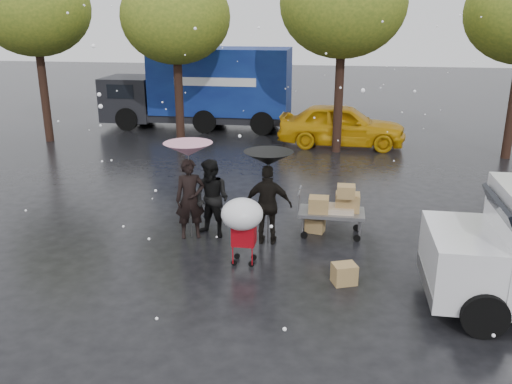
% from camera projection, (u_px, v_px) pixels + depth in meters
% --- Properties ---
extents(ground, '(90.00, 90.00, 0.00)m').
position_uv_depth(ground, '(207.00, 263.00, 11.25)').
color(ground, black).
rests_on(ground, ground).
extents(person_pink, '(0.79, 0.65, 1.85)m').
position_uv_depth(person_pink, '(190.00, 199.00, 12.26)').
color(person_pink, black).
rests_on(person_pink, ground).
extents(person_middle, '(1.07, 0.96, 1.81)m').
position_uv_depth(person_middle, '(212.00, 199.00, 12.33)').
color(person_middle, black).
rests_on(person_middle, ground).
extents(person_black, '(1.07, 0.47, 1.81)m').
position_uv_depth(person_black, '(268.00, 205.00, 11.95)').
color(person_black, black).
rests_on(person_black, ground).
extents(umbrella_pink, '(1.09, 1.09, 2.23)m').
position_uv_depth(umbrella_pink, '(188.00, 150.00, 11.90)').
color(umbrella_pink, '#4C4C4C').
rests_on(umbrella_pink, ground).
extents(umbrella_black, '(1.08, 1.08, 2.12)m').
position_uv_depth(umbrella_black, '(269.00, 158.00, 11.62)').
color(umbrella_black, '#4C4C4C').
rests_on(umbrella_black, ground).
extents(vendor_cart, '(1.52, 0.80, 1.27)m').
position_uv_depth(vendor_cart, '(336.00, 206.00, 12.43)').
color(vendor_cart, slate).
rests_on(vendor_cart, ground).
extents(shopping_cart, '(0.84, 0.84, 1.46)m').
position_uv_depth(shopping_cart, '(242.00, 217.00, 10.78)').
color(shopping_cart, '#B30A14').
rests_on(shopping_cart, ground).
extents(blue_truck, '(8.30, 2.60, 3.50)m').
position_uv_depth(blue_truck, '(203.00, 88.00, 23.97)').
color(blue_truck, navy).
rests_on(blue_truck, ground).
extents(box_ground_near, '(0.54, 0.49, 0.39)m').
position_uv_depth(box_ground_near, '(344.00, 274.00, 10.34)').
color(box_ground_near, olive).
rests_on(box_ground_near, ground).
extents(box_ground_far, '(0.49, 0.41, 0.33)m').
position_uv_depth(box_ground_far, '(315.00, 225.00, 12.80)').
color(box_ground_far, olive).
rests_on(box_ground_far, ground).
extents(yellow_taxi, '(4.89, 2.09, 1.65)m').
position_uv_depth(yellow_taxi, '(342.00, 125.00, 20.87)').
color(yellow_taxi, '#D6980B').
rests_on(yellow_taxi, ground).
extents(tree_row, '(21.60, 4.40, 7.12)m').
position_uv_depth(tree_row, '(258.00, 10.00, 19.11)').
color(tree_row, black).
rests_on(tree_row, ground).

